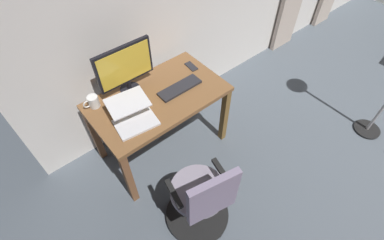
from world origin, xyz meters
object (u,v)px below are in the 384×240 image
at_px(office_chair, 202,200).
at_px(desk, 159,105).
at_px(computer_monitor, 125,67).
at_px(computer_keyboard, 180,88).
at_px(cell_phone_face_up, 191,66).
at_px(laptop, 133,115).
at_px(mug_coffee, 93,102).

bearing_deg(office_chair, desk, 87.13).
height_order(computer_monitor, computer_keyboard, computer_monitor).
relative_size(computer_monitor, cell_phone_face_up, 3.57).
xyz_separation_m(computer_monitor, laptop, (0.17, 0.34, -0.20)).
relative_size(office_chair, computer_keyboard, 2.32).
xyz_separation_m(desk, office_chair, (0.24, 0.88, -0.20)).
bearing_deg(mug_coffee, computer_monitor, 178.31).
bearing_deg(computer_keyboard, office_chair, 61.65).
relative_size(computer_keyboard, cell_phone_face_up, 2.89).
bearing_deg(desk, computer_monitor, -59.27).
relative_size(office_chair, laptop, 2.44).
relative_size(cell_phone_face_up, mug_coffee, 1.04).
bearing_deg(cell_phone_face_up, computer_monitor, -5.09).
height_order(office_chair, computer_monitor, computer_monitor).
distance_m(laptop, cell_phone_face_up, 0.83).
distance_m(laptop, mug_coffee, 0.39).
height_order(computer_monitor, laptop, computer_monitor).
bearing_deg(computer_keyboard, cell_phone_face_up, -147.92).
distance_m(cell_phone_face_up, mug_coffee, 0.98).
bearing_deg(mug_coffee, office_chair, 102.30).
bearing_deg(cell_phone_face_up, desk, 19.16).
distance_m(desk, mug_coffee, 0.56).
height_order(office_chair, laptop, office_chair).
distance_m(office_chair, mug_coffee, 1.21).
bearing_deg(desk, mug_coffee, -26.85).
relative_size(office_chair, cell_phone_face_up, 6.71).
bearing_deg(computer_monitor, office_chair, 84.92).
relative_size(computer_monitor, computer_keyboard, 1.23).
xyz_separation_m(desk, computer_keyboard, (-0.21, 0.05, 0.12)).
relative_size(desk, computer_keyboard, 2.90).
relative_size(desk, office_chair, 1.25).
bearing_deg(office_chair, laptop, 107.51).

